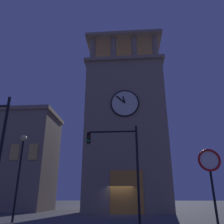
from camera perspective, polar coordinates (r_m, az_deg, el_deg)
name	(u,v)px	position (r m, az deg, el deg)	size (l,w,h in m)	color
ground_plane	(121,214)	(23.21, 2.14, -24.16)	(200.00, 200.00, 0.00)	#4C4C51
clocktower	(126,130)	(27.55, 3.47, -4.60)	(9.54, 7.22, 23.56)	gray
traffic_signal_far	(121,156)	(15.36, 2.30, -10.88)	(3.46, 0.41, 6.08)	black
street_lamp	(21,160)	(17.17, -21.81, -11.06)	(0.44, 0.44, 5.63)	black
no_horn_sign	(210,168)	(8.75, 23.31, -12.71)	(0.78, 0.14, 3.08)	black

